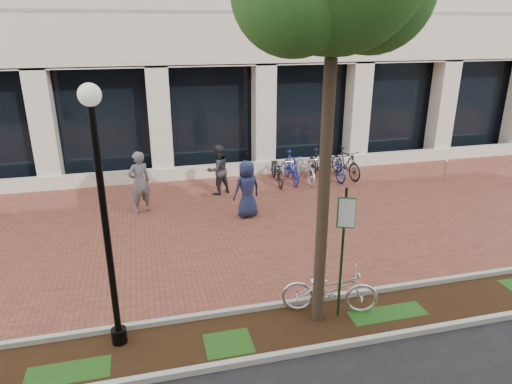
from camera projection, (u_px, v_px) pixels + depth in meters
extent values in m
plane|color=black|center=(241.00, 222.00, 13.67)|extent=(120.00, 120.00, 0.00)
cube|color=brown|center=(241.00, 222.00, 13.67)|extent=(40.00, 9.00, 0.01)
cube|color=black|center=(300.00, 327.00, 8.89)|extent=(40.00, 1.50, 0.01)
cube|color=#A9AAA0|center=(288.00, 303.00, 9.55)|extent=(40.00, 0.12, 0.12)
cube|color=#A9AAA0|center=(314.00, 350.00, 8.19)|extent=(40.00, 0.12, 0.12)
cube|color=black|center=(210.00, 118.00, 18.05)|extent=(40.00, 0.15, 4.20)
cube|color=beige|center=(216.00, 171.00, 17.68)|extent=(40.00, 0.25, 0.50)
cube|color=beige|center=(213.00, 121.00, 17.42)|extent=(0.80, 0.80, 4.20)
cube|color=#153A1A|center=(342.00, 255.00, 8.80)|extent=(0.05, 0.05, 2.76)
cube|color=#1A6934|center=(346.00, 213.00, 8.47)|extent=(0.34, 0.02, 0.62)
cube|color=white|center=(346.00, 213.00, 8.45)|extent=(0.30, 0.01, 0.56)
cylinder|color=black|center=(119.00, 336.00, 8.41)|extent=(0.28, 0.28, 0.30)
cylinder|color=black|center=(107.00, 235.00, 7.71)|extent=(0.12, 0.12, 4.40)
sphere|color=silver|center=(89.00, 95.00, 6.91)|extent=(0.36, 0.36, 0.36)
cylinder|color=#433326|center=(323.00, 202.00, 8.29)|extent=(0.22, 0.22, 5.04)
imported|color=silver|center=(330.00, 289.00, 9.23)|extent=(2.07, 1.24, 1.03)
imported|color=slate|center=(139.00, 182.00, 14.10)|extent=(0.85, 0.72, 1.96)
imported|color=#27272C|center=(218.00, 170.00, 15.69)|extent=(1.04, 0.95, 1.75)
imported|color=#1D244A|center=(247.00, 189.00, 13.80)|extent=(0.99, 0.79, 1.77)
cylinder|color=silver|center=(445.00, 172.00, 17.10)|extent=(0.11, 0.11, 0.75)
sphere|color=silver|center=(447.00, 161.00, 16.95)|extent=(0.12, 0.12, 0.12)
imported|color=black|center=(277.00, 170.00, 16.90)|extent=(0.87, 2.03, 1.04)
imported|color=navy|center=(291.00, 167.00, 17.01)|extent=(0.62, 1.93, 1.15)
imported|color=silver|center=(305.00, 168.00, 17.16)|extent=(0.71, 1.98, 1.04)
imported|color=black|center=(319.00, 165.00, 17.27)|extent=(0.66, 1.94, 1.15)
imported|color=navy|center=(332.00, 166.00, 17.41)|extent=(0.91, 2.04, 1.04)
imported|color=black|center=(346.00, 163.00, 17.52)|extent=(0.86, 1.98, 1.15)
cylinder|color=silver|center=(312.00, 170.00, 17.26)|extent=(0.04, 0.04, 0.80)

